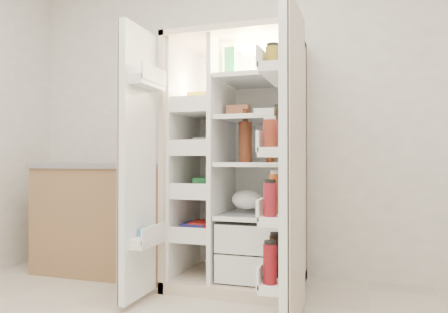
% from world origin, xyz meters
% --- Properties ---
extents(wall_back, '(4.00, 0.02, 2.70)m').
position_xyz_m(wall_back, '(0.00, 2.00, 1.35)').
color(wall_back, white).
rests_on(wall_back, floor).
extents(refrigerator, '(0.92, 0.70, 1.80)m').
position_xyz_m(refrigerator, '(-0.00, 1.65, 0.74)').
color(refrigerator, beige).
rests_on(refrigerator, floor).
extents(freezer_door, '(0.15, 0.40, 1.72)m').
position_xyz_m(freezer_door, '(-0.51, 1.05, 0.89)').
color(freezer_door, white).
rests_on(freezer_door, floor).
extents(fridge_door, '(0.17, 0.58, 1.72)m').
position_xyz_m(fridge_door, '(0.47, 0.96, 0.87)').
color(fridge_door, white).
rests_on(fridge_door, floor).
extents(kitchen_counter, '(1.22, 0.65, 0.88)m').
position_xyz_m(kitchen_counter, '(-1.08, 1.67, 0.44)').
color(kitchen_counter, '#8B6345').
rests_on(kitchen_counter, floor).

